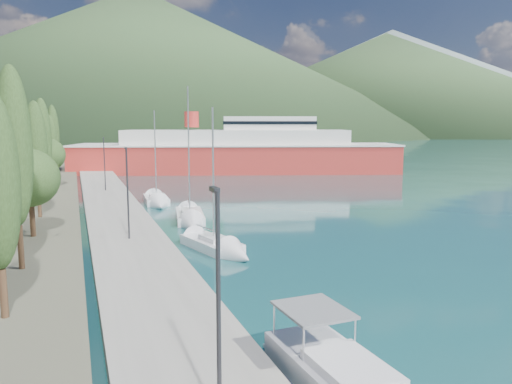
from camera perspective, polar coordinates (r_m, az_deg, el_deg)
name	(u,v)px	position (r m, az deg, el deg)	size (l,w,h in m)	color
ground	(122,155)	(140.19, -15.06, 4.15)	(1400.00, 1400.00, 0.00)	#174C50
quay	(115,214)	(46.21, -15.79, -2.42)	(5.00, 88.00, 0.80)	gray
hills_far	(196,69)	(659.32, -6.91, 13.80)	(1480.00, 900.00, 180.00)	slate
hills_near	(217,72)	(409.15, -4.43, 13.55)	(1010.00, 520.00, 115.00)	#314C2A
tree_row	(41,152)	(50.77, -23.36, 4.26)	(3.94, 63.20, 10.70)	#47301E
lamp_posts	(126,187)	(35.05, -14.67, 0.51)	(0.15, 48.15, 6.06)	#2D2D33
sailboat_near	(225,250)	(32.51, -3.57, -6.63)	(3.89, 7.46, 10.28)	silver
sailboat_mid	(191,221)	(42.09, -7.43, -3.31)	(3.64, 8.87, 12.40)	silver
sailboat_far	(158,203)	(52.29, -11.14, -1.21)	(2.68, 7.35, 10.64)	silver
ferry	(238,153)	(86.44, -2.11, 4.49)	(56.13, 28.11, 10.97)	red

